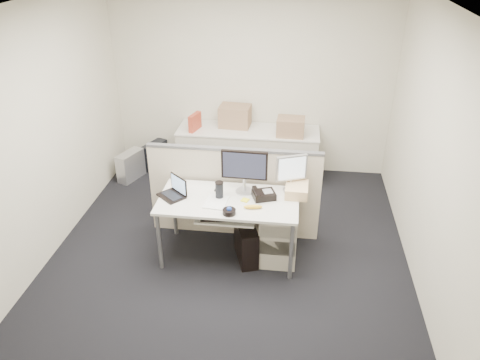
# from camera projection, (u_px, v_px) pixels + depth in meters

# --- Properties ---
(floor) EXTENTS (4.00, 4.50, 0.01)m
(floor) POSITION_uv_depth(u_px,v_px,m) (229.00, 254.00, 5.35)
(floor) COLOR black
(floor) RESTS_ON ground
(ceiling) EXTENTS (4.00, 4.50, 0.01)m
(ceiling) POSITION_uv_depth(u_px,v_px,m) (226.00, 5.00, 4.05)
(ceiling) COLOR white
(ceiling) RESTS_ON ground
(wall_back) EXTENTS (4.00, 0.02, 2.70)m
(wall_back) POSITION_uv_depth(u_px,v_px,m) (251.00, 81.00, 6.66)
(wall_back) COLOR beige
(wall_back) RESTS_ON ground
(wall_front) EXTENTS (4.00, 0.02, 2.70)m
(wall_front) POSITION_uv_depth(u_px,v_px,m) (171.00, 305.00, 2.74)
(wall_front) COLOR beige
(wall_front) RESTS_ON ground
(wall_left) EXTENTS (0.02, 4.50, 2.70)m
(wall_left) POSITION_uv_depth(u_px,v_px,m) (40.00, 137.00, 4.92)
(wall_left) COLOR beige
(wall_left) RESTS_ON ground
(wall_right) EXTENTS (0.02, 4.50, 2.70)m
(wall_right) POSITION_uv_depth(u_px,v_px,m) (434.00, 158.00, 4.48)
(wall_right) COLOR beige
(wall_right) RESTS_ON ground
(desk) EXTENTS (1.50, 0.75, 0.73)m
(desk) POSITION_uv_depth(u_px,v_px,m) (228.00, 205.00, 5.03)
(desk) COLOR silver
(desk) RESTS_ON floor
(keyboard_tray) EXTENTS (0.62, 0.32, 0.02)m
(keyboard_tray) POSITION_uv_depth(u_px,v_px,m) (226.00, 217.00, 4.90)
(keyboard_tray) COLOR silver
(keyboard_tray) RESTS_ON desk
(drawer_pedestal) EXTENTS (0.40, 0.55, 0.65)m
(drawer_pedestal) POSITION_uv_depth(u_px,v_px,m) (279.00, 232.00, 5.18)
(drawer_pedestal) COLOR beige
(drawer_pedestal) RESTS_ON floor
(cubicle_partition) EXTENTS (2.00, 0.06, 1.10)m
(cubicle_partition) POSITION_uv_depth(u_px,v_px,m) (234.00, 193.00, 5.47)
(cubicle_partition) COLOR beige
(cubicle_partition) RESTS_ON floor
(back_counter) EXTENTS (2.00, 0.60, 0.72)m
(back_counter) POSITION_uv_depth(u_px,v_px,m) (248.00, 154.00, 6.86)
(back_counter) COLOR beige
(back_counter) RESTS_ON floor
(monitor_main) EXTENTS (0.50, 0.21, 0.50)m
(monitor_main) POSITION_uv_depth(u_px,v_px,m) (244.00, 172.00, 5.02)
(monitor_main) COLOR black
(monitor_main) RESTS_ON desk
(monitor_small) EXTENTS (0.38, 0.29, 0.42)m
(monitor_small) POSITION_uv_depth(u_px,v_px,m) (291.00, 174.00, 5.07)
(monitor_small) COLOR #B7B7BC
(monitor_small) RESTS_ON desk
(laptop) EXTENTS (0.35, 0.35, 0.21)m
(laptop) POSITION_uv_depth(u_px,v_px,m) (171.00, 188.00, 5.00)
(laptop) COLOR black
(laptop) RESTS_ON desk
(trackball) EXTENTS (0.18, 0.18, 0.05)m
(trackball) POSITION_uv_depth(u_px,v_px,m) (229.00, 212.00, 4.74)
(trackball) COLOR black
(trackball) RESTS_ON desk
(desk_phone) EXTENTS (0.28, 0.26, 0.07)m
(desk_phone) POSITION_uv_depth(u_px,v_px,m) (264.00, 195.00, 5.01)
(desk_phone) COLOR black
(desk_phone) RESTS_ON desk
(paper_stack) EXTENTS (0.25, 0.31, 0.01)m
(paper_stack) POSITION_uv_depth(u_px,v_px,m) (216.00, 202.00, 4.94)
(paper_stack) COLOR white
(paper_stack) RESTS_ON desk
(sticky_pad) EXTENTS (0.10, 0.10, 0.01)m
(sticky_pad) POSITION_uv_depth(u_px,v_px,m) (245.00, 200.00, 4.98)
(sticky_pad) COLOR yellow
(sticky_pad) RESTS_ON desk
(travel_mug) EXTENTS (0.09, 0.09, 0.18)m
(travel_mug) POSITION_uv_depth(u_px,v_px,m) (219.00, 191.00, 4.99)
(travel_mug) COLOR black
(travel_mug) RESTS_ON desk
(banana) EXTENTS (0.20, 0.08, 0.04)m
(banana) POSITION_uv_depth(u_px,v_px,m) (253.00, 207.00, 4.83)
(banana) COLOR yellow
(banana) RESTS_ON desk
(cellphone) EXTENTS (0.06, 0.11, 0.01)m
(cellphone) POSITION_uv_depth(u_px,v_px,m) (218.00, 189.00, 5.19)
(cellphone) COLOR black
(cellphone) RESTS_ON desk
(manila_folders) EXTENTS (0.25, 0.32, 0.12)m
(manila_folders) POSITION_uv_depth(u_px,v_px,m) (297.00, 190.00, 5.07)
(manila_folders) COLOR tan
(manila_folders) RESTS_ON desk
(keyboard) EXTENTS (0.43, 0.20, 0.02)m
(keyboard) POSITION_uv_depth(u_px,v_px,m) (221.00, 217.00, 4.86)
(keyboard) COLOR black
(keyboard) RESTS_ON keyboard_tray
(pc_tower_desk) EXTENTS (0.33, 0.51, 0.44)m
(pc_tower_desk) POSITION_uv_depth(u_px,v_px,m) (246.00, 242.00, 5.18)
(pc_tower_desk) COLOR black
(pc_tower_desk) RESTS_ON floor
(pc_tower_spare_dark) EXTENTS (0.32, 0.46, 0.40)m
(pc_tower_spare_dark) POSITION_uv_depth(u_px,v_px,m) (155.00, 155.00, 7.18)
(pc_tower_spare_dark) COLOR black
(pc_tower_spare_dark) RESTS_ON floor
(pc_tower_spare_silver) EXTENTS (0.33, 0.48, 0.42)m
(pc_tower_spare_silver) POSITION_uv_depth(u_px,v_px,m) (131.00, 166.00, 6.86)
(pc_tower_spare_silver) COLOR #B7B7BC
(pc_tower_spare_silver) RESTS_ON floor
(cardboard_box_left) EXTENTS (0.46, 0.36, 0.32)m
(cardboard_box_left) POSITION_uv_depth(u_px,v_px,m) (235.00, 117.00, 6.73)
(cardboard_box_left) COLOR #937150
(cardboard_box_left) RESTS_ON back_counter
(cardboard_box_right) EXTENTS (0.39, 0.31, 0.27)m
(cardboard_box_right) POSITION_uv_depth(u_px,v_px,m) (291.00, 127.00, 6.45)
(cardboard_box_right) COLOR #937150
(cardboard_box_right) RESTS_ON back_counter
(red_binder) EXTENTS (0.14, 0.29, 0.26)m
(red_binder) POSITION_uv_depth(u_px,v_px,m) (195.00, 123.00, 6.62)
(red_binder) COLOR #AD3B25
(red_binder) RESTS_ON back_counter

